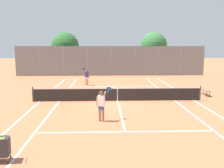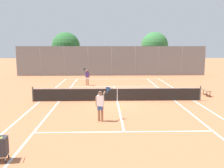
{
  "view_description": "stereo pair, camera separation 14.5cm",
  "coord_description": "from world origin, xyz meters",
  "px_view_note": "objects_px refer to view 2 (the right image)",
  "views": [
    {
      "loc": [
        -1.0,
        -17.33,
        3.92
      ],
      "look_at": [
        -0.33,
        1.5,
        1.0
      ],
      "focal_mm": 40.0,
      "sensor_mm": 36.0,
      "label": 1
    },
    {
      "loc": [
        -0.86,
        -17.34,
        3.92
      ],
      "look_at": [
        -0.33,
        1.5,
        1.0
      ],
      "focal_mm": 40.0,
      "sensor_mm": 36.0,
      "label": 2
    }
  ],
  "objects_px": {
    "loose_tennis_ball_1": "(122,109)",
    "tree_behind_left": "(66,47)",
    "courtside_bench": "(205,90)",
    "loose_tennis_ball_2": "(81,82)",
    "player_far_left": "(87,76)",
    "tennis_net": "(117,94)",
    "loose_tennis_ball_0": "(149,79)",
    "player_near_side": "(100,104)",
    "tree_behind_right": "(155,46)"
  },
  "relations": [
    {
      "from": "loose_tennis_ball_1",
      "to": "tree_behind_right",
      "type": "xyz_separation_m",
      "value": [
        6.09,
        20.92,
        3.81
      ]
    },
    {
      "from": "tennis_net",
      "to": "loose_tennis_ball_2",
      "type": "xyz_separation_m",
      "value": [
        -3.5,
        9.42,
        -0.48
      ]
    },
    {
      "from": "tennis_net",
      "to": "loose_tennis_ball_0",
      "type": "height_order",
      "value": "tennis_net"
    },
    {
      "from": "courtside_bench",
      "to": "tree_behind_right",
      "type": "bearing_deg",
      "value": 92.65
    },
    {
      "from": "loose_tennis_ball_0",
      "to": "tree_behind_left",
      "type": "distance_m",
      "value": 13.18
    },
    {
      "from": "tree_behind_left",
      "to": "courtside_bench",
      "type": "bearing_deg",
      "value": -50.54
    },
    {
      "from": "loose_tennis_ball_1",
      "to": "loose_tennis_ball_2",
      "type": "bearing_deg",
      "value": 107.49
    },
    {
      "from": "tennis_net",
      "to": "courtside_bench",
      "type": "xyz_separation_m",
      "value": [
        7.06,
        1.83,
        -0.1
      ]
    },
    {
      "from": "player_far_left",
      "to": "loose_tennis_ball_1",
      "type": "relative_size",
      "value": 26.88
    },
    {
      "from": "player_near_side",
      "to": "loose_tennis_ball_2",
      "type": "height_order",
      "value": "player_near_side"
    },
    {
      "from": "tree_behind_left",
      "to": "tree_behind_right",
      "type": "bearing_deg",
      "value": 2.43
    },
    {
      "from": "player_near_side",
      "to": "loose_tennis_ball_1",
      "type": "relative_size",
      "value": 26.88
    },
    {
      "from": "player_far_left",
      "to": "tree_behind_left",
      "type": "relative_size",
      "value": 0.31
    },
    {
      "from": "loose_tennis_ball_2",
      "to": "player_far_left",
      "type": "bearing_deg",
      "value": -69.31
    },
    {
      "from": "player_far_left",
      "to": "courtside_bench",
      "type": "bearing_deg",
      "value": -28.68
    },
    {
      "from": "loose_tennis_ball_2",
      "to": "player_near_side",
      "type": "bearing_deg",
      "value": -80.4
    },
    {
      "from": "player_far_left",
      "to": "courtside_bench",
      "type": "xyz_separation_m",
      "value": [
        9.69,
        -5.3,
        -0.52
      ]
    },
    {
      "from": "loose_tennis_ball_2",
      "to": "loose_tennis_ball_0",
      "type": "bearing_deg",
      "value": 12.46
    },
    {
      "from": "loose_tennis_ball_2",
      "to": "tree_behind_right",
      "type": "height_order",
      "value": "tree_behind_right"
    },
    {
      "from": "player_near_side",
      "to": "tennis_net",
      "type": "bearing_deg",
      "value": 76.87
    },
    {
      "from": "loose_tennis_ball_0",
      "to": "courtside_bench",
      "type": "xyz_separation_m",
      "value": [
        2.86,
        -9.29,
        0.38
      ]
    },
    {
      "from": "loose_tennis_ball_1",
      "to": "tree_behind_left",
      "type": "xyz_separation_m",
      "value": [
        -6.53,
        20.38,
        3.69
      ]
    },
    {
      "from": "loose_tennis_ball_1",
      "to": "tree_behind_left",
      "type": "bearing_deg",
      "value": 107.77
    },
    {
      "from": "player_near_side",
      "to": "tree_behind_right",
      "type": "xyz_separation_m",
      "value": [
        7.38,
        23.38,
        2.91
      ]
    },
    {
      "from": "player_near_side",
      "to": "loose_tennis_ball_1",
      "type": "xyz_separation_m",
      "value": [
        1.29,
        2.47,
        -0.89
      ]
    },
    {
      "from": "loose_tennis_ball_1",
      "to": "tree_behind_left",
      "type": "distance_m",
      "value": 21.72
    },
    {
      "from": "player_far_left",
      "to": "tree_behind_left",
      "type": "height_order",
      "value": "tree_behind_left"
    },
    {
      "from": "tennis_net",
      "to": "loose_tennis_ball_2",
      "type": "relative_size",
      "value": 181.82
    },
    {
      "from": "player_near_side",
      "to": "player_far_left",
      "type": "height_order",
      "value": "same"
    },
    {
      "from": "tennis_net",
      "to": "loose_tennis_ball_2",
      "type": "distance_m",
      "value": 10.06
    },
    {
      "from": "player_far_left",
      "to": "tree_behind_right",
      "type": "relative_size",
      "value": 0.31
    },
    {
      "from": "loose_tennis_ball_1",
      "to": "tree_behind_left",
      "type": "height_order",
      "value": "tree_behind_left"
    },
    {
      "from": "tennis_net",
      "to": "courtside_bench",
      "type": "height_order",
      "value": "tennis_net"
    },
    {
      "from": "loose_tennis_ball_2",
      "to": "tree_behind_right",
      "type": "xyz_separation_m",
      "value": [
        9.77,
        9.23,
        3.81
      ]
    },
    {
      "from": "loose_tennis_ball_0",
      "to": "player_near_side",
      "type": "bearing_deg",
      "value": -108.47
    },
    {
      "from": "loose_tennis_ball_1",
      "to": "courtside_bench",
      "type": "distance_m",
      "value": 8.01
    },
    {
      "from": "tennis_net",
      "to": "courtside_bench",
      "type": "bearing_deg",
      "value": 14.55
    },
    {
      "from": "player_near_side",
      "to": "tree_behind_right",
      "type": "bearing_deg",
      "value": 72.48
    },
    {
      "from": "tennis_net",
      "to": "tree_behind_right",
      "type": "xyz_separation_m",
      "value": [
        6.28,
        18.65,
        3.33
      ]
    },
    {
      "from": "tennis_net",
      "to": "player_near_side",
      "type": "distance_m",
      "value": 4.87
    },
    {
      "from": "tree_behind_left",
      "to": "loose_tennis_ball_0",
      "type": "bearing_deg",
      "value": -33.58
    },
    {
      "from": "tennis_net",
      "to": "loose_tennis_ball_0",
      "type": "bearing_deg",
      "value": 69.35
    },
    {
      "from": "player_near_side",
      "to": "loose_tennis_ball_2",
      "type": "xyz_separation_m",
      "value": [
        -2.39,
        14.15,
        -0.89
      ]
    },
    {
      "from": "player_far_left",
      "to": "tennis_net",
      "type": "bearing_deg",
      "value": -69.73
    },
    {
      "from": "tree_behind_left",
      "to": "tree_behind_right",
      "type": "height_order",
      "value": "tree_behind_right"
    },
    {
      "from": "player_far_left",
      "to": "tree_behind_left",
      "type": "bearing_deg",
      "value": 108.69
    },
    {
      "from": "loose_tennis_ball_1",
      "to": "loose_tennis_ball_2",
      "type": "relative_size",
      "value": 1.0
    },
    {
      "from": "loose_tennis_ball_2",
      "to": "loose_tennis_ball_1",
      "type": "bearing_deg",
      "value": -72.51
    },
    {
      "from": "player_near_side",
      "to": "courtside_bench",
      "type": "height_order",
      "value": "player_near_side"
    },
    {
      "from": "tree_behind_right",
      "to": "tree_behind_left",
      "type": "bearing_deg",
      "value": -177.57
    }
  ]
}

